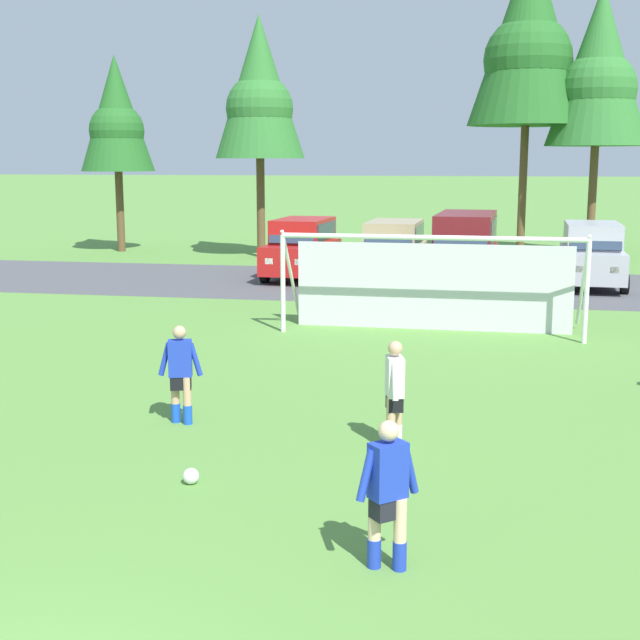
{
  "coord_description": "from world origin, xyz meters",
  "views": [
    {
      "loc": [
        3.58,
        -5.09,
        4.31
      ],
      "look_at": [
        0.46,
        11.65,
        1.16
      ],
      "focal_mm": 49.16,
      "sensor_mm": 36.0,
      "label": 1
    }
  ],
  "objects_px": {
    "parked_car_slot_far_left": "(302,248)",
    "parked_car_slot_center": "(592,254)",
    "player_striker_near": "(395,394)",
    "parked_car_slot_center_left": "(465,249)",
    "soccer_goal": "(432,281)",
    "soccer_ball": "(191,476)",
    "parked_car_slot_left": "(394,251)",
    "player_winger_left": "(181,375)",
    "player_midfield_center": "(388,495)"
  },
  "relations": [
    {
      "from": "player_striker_near",
      "to": "parked_car_slot_center_left",
      "type": "height_order",
      "value": "parked_car_slot_center_left"
    },
    {
      "from": "soccer_ball",
      "to": "parked_car_slot_center",
      "type": "distance_m",
      "value": 21.43
    },
    {
      "from": "player_striker_near",
      "to": "parked_car_slot_center_left",
      "type": "distance_m",
      "value": 16.85
    },
    {
      "from": "soccer_goal",
      "to": "parked_car_slot_center",
      "type": "relative_size",
      "value": 1.59
    },
    {
      "from": "parked_car_slot_far_left",
      "to": "parked_car_slot_center",
      "type": "relative_size",
      "value": 1.01
    },
    {
      "from": "player_midfield_center",
      "to": "parked_car_slot_center_left",
      "type": "xyz_separation_m",
      "value": [
        0.33,
        20.84,
        0.52
      ]
    },
    {
      "from": "soccer_ball",
      "to": "player_winger_left",
      "type": "bearing_deg",
      "value": 111.87
    },
    {
      "from": "player_winger_left",
      "to": "parked_car_slot_center",
      "type": "bearing_deg",
      "value": 64.19
    },
    {
      "from": "parked_car_slot_center",
      "to": "player_striker_near",
      "type": "bearing_deg",
      "value": -105.14
    },
    {
      "from": "player_striker_near",
      "to": "parked_car_slot_far_left",
      "type": "distance_m",
      "value": 19.07
    },
    {
      "from": "parked_car_slot_far_left",
      "to": "parked_car_slot_center",
      "type": "distance_m",
      "value": 10.1
    },
    {
      "from": "soccer_ball",
      "to": "parked_car_slot_far_left",
      "type": "xyz_separation_m",
      "value": [
        -2.68,
        20.38,
        1.0
      ]
    },
    {
      "from": "soccer_goal",
      "to": "player_striker_near",
      "type": "distance_m",
      "value": 9.21
    },
    {
      "from": "player_striker_near",
      "to": "parked_car_slot_left",
      "type": "distance_m",
      "value": 17.81
    },
    {
      "from": "parked_car_slot_far_left",
      "to": "parked_car_slot_center_left",
      "type": "bearing_deg",
      "value": -14.45
    },
    {
      "from": "soccer_ball",
      "to": "soccer_goal",
      "type": "xyz_separation_m",
      "value": [
        2.53,
        11.23,
        1.18
      ]
    },
    {
      "from": "soccer_ball",
      "to": "player_striker_near",
      "type": "xyz_separation_m",
      "value": [
        2.52,
        2.04,
        0.71
      ]
    },
    {
      "from": "player_striker_near",
      "to": "player_winger_left",
      "type": "distance_m",
      "value": 3.62
    },
    {
      "from": "parked_car_slot_center_left",
      "to": "player_winger_left",
      "type": "bearing_deg",
      "value": -104.6
    },
    {
      "from": "player_midfield_center",
      "to": "parked_car_slot_center_left",
      "type": "height_order",
      "value": "parked_car_slot_center_left"
    },
    {
      "from": "player_midfield_center",
      "to": "player_winger_left",
      "type": "xyz_separation_m",
      "value": [
        -3.9,
        4.58,
        0.0
      ]
    },
    {
      "from": "soccer_goal",
      "to": "parked_car_slot_center_left",
      "type": "bearing_deg",
      "value": 85.1
    },
    {
      "from": "player_winger_left",
      "to": "parked_car_slot_left",
      "type": "distance_m",
      "value": 17.23
    },
    {
      "from": "parked_car_slot_far_left",
      "to": "player_midfield_center",
      "type": "bearing_deg",
      "value": -76.08
    },
    {
      "from": "parked_car_slot_center_left",
      "to": "parked_car_slot_center",
      "type": "height_order",
      "value": "parked_car_slot_center_left"
    },
    {
      "from": "parked_car_slot_far_left",
      "to": "parked_car_slot_center_left",
      "type": "height_order",
      "value": "parked_car_slot_center_left"
    },
    {
      "from": "soccer_goal",
      "to": "parked_car_slot_far_left",
      "type": "xyz_separation_m",
      "value": [
        -5.22,
        9.14,
        -0.18
      ]
    },
    {
      "from": "parked_car_slot_left",
      "to": "parked_car_slot_center_left",
      "type": "distance_m",
      "value": 2.65
    },
    {
      "from": "parked_car_slot_far_left",
      "to": "soccer_goal",
      "type": "bearing_deg",
      "value": -60.29
    },
    {
      "from": "soccer_ball",
      "to": "parked_car_slot_far_left",
      "type": "distance_m",
      "value": 20.58
    },
    {
      "from": "player_winger_left",
      "to": "soccer_ball",
      "type": "bearing_deg",
      "value": -68.13
    },
    {
      "from": "parked_car_slot_left",
      "to": "player_midfield_center",
      "type": "bearing_deg",
      "value": -84.35
    },
    {
      "from": "player_striker_near",
      "to": "parked_car_slot_far_left",
      "type": "height_order",
      "value": "parked_car_slot_far_left"
    },
    {
      "from": "player_midfield_center",
      "to": "parked_car_slot_center_left",
      "type": "relative_size",
      "value": 0.33
    },
    {
      "from": "soccer_ball",
      "to": "parked_car_slot_left",
      "type": "bearing_deg",
      "value": 87.95
    },
    {
      "from": "soccer_ball",
      "to": "player_winger_left",
      "type": "relative_size",
      "value": 0.13
    },
    {
      "from": "soccer_ball",
      "to": "player_winger_left",
      "type": "xyz_separation_m",
      "value": [
        -1.05,
        2.61,
        0.71
      ]
    },
    {
      "from": "parked_car_slot_left",
      "to": "parked_car_slot_center_left",
      "type": "xyz_separation_m",
      "value": [
        2.48,
        -0.88,
        0.23
      ]
    },
    {
      "from": "parked_car_slot_center",
      "to": "soccer_goal",
      "type": "bearing_deg",
      "value": -118.83
    },
    {
      "from": "player_striker_near",
      "to": "parked_car_slot_left",
      "type": "relative_size",
      "value": 0.35
    },
    {
      "from": "soccer_ball",
      "to": "parked_car_slot_center_left",
      "type": "bearing_deg",
      "value": 80.41
    },
    {
      "from": "parked_car_slot_center",
      "to": "player_winger_left",
      "type": "bearing_deg",
      "value": -115.81
    },
    {
      "from": "soccer_ball",
      "to": "player_striker_near",
      "type": "distance_m",
      "value": 3.32
    },
    {
      "from": "player_striker_near",
      "to": "player_winger_left",
      "type": "bearing_deg",
      "value": 170.93
    },
    {
      "from": "player_midfield_center",
      "to": "parked_car_slot_center",
      "type": "relative_size",
      "value": 0.35
    },
    {
      "from": "player_winger_left",
      "to": "parked_car_slot_far_left",
      "type": "bearing_deg",
      "value": 95.26
    },
    {
      "from": "soccer_ball",
      "to": "soccer_goal",
      "type": "relative_size",
      "value": 0.03
    },
    {
      "from": "soccer_goal",
      "to": "player_striker_near",
      "type": "relative_size",
      "value": 4.54
    },
    {
      "from": "soccer_ball",
      "to": "parked_car_slot_left",
      "type": "xyz_separation_m",
      "value": [
        0.71,
        19.75,
        1.0
      ]
    },
    {
      "from": "parked_car_slot_far_left",
      "to": "parked_car_slot_left",
      "type": "distance_m",
      "value": 3.45
    }
  ]
}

